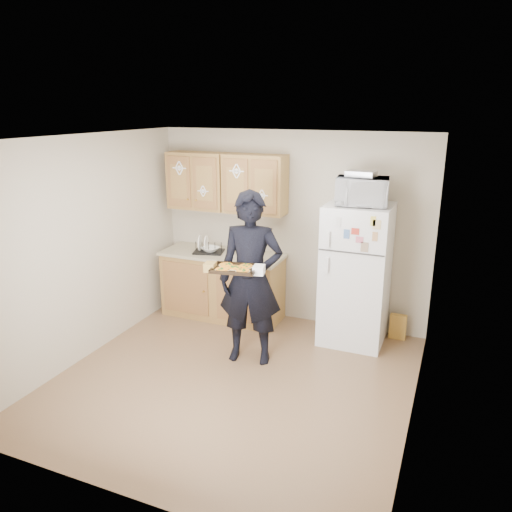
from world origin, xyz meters
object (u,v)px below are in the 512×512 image
Objects in this scene: baking_tray at (234,269)px; refrigerator at (356,275)px; person at (251,279)px; dish_rack at (209,247)px; microwave at (362,191)px.

refrigerator is at bearing 38.70° from baking_tray.
person reaches higher than refrigerator.
dish_rack is (-0.96, 1.24, -0.18)m from baking_tray.
refrigerator is 3.70× the size of baking_tray.
refrigerator reaches higher than baking_tray.
microwave is at bearing 36.86° from baking_tray.
person is at bearing -136.28° from refrigerator.
person is 5.03× the size of dish_rack.
microwave reaches higher than person.
refrigerator is at bearing 107.60° from microwave.
dish_rack is (-2.01, 0.07, -0.88)m from microwave.
microwave reaches higher than baking_tray.
refrigerator is 1.01m from microwave.
refrigerator is 1.34m from person.
microwave is 1.49× the size of dish_rack.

